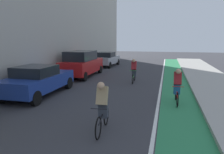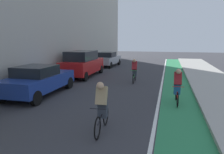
# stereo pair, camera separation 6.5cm
# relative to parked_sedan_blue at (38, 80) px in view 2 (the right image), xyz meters

# --- Properties ---
(ground_plane) EXTENTS (77.26, 77.26, 0.00)m
(ground_plane) POSITION_rel_parked_sedan_blue_xyz_m (3.35, 2.94, -0.79)
(ground_plane) COLOR #38383D
(bike_lane_paint) EXTENTS (1.60, 35.12, 0.00)m
(bike_lane_paint) POSITION_rel_parked_sedan_blue_xyz_m (6.96, 4.94, -0.79)
(bike_lane_paint) COLOR #2D8451
(bike_lane_paint) RESTS_ON ground
(lane_divider_stripe) EXTENTS (0.12, 35.12, 0.00)m
(lane_divider_stripe) POSITION_rel_parked_sedan_blue_xyz_m (6.06, 4.94, -0.79)
(lane_divider_stripe) COLOR white
(lane_divider_stripe) RESTS_ON ground
(sidewalk_right) EXTENTS (3.12, 35.12, 0.14)m
(sidewalk_right) POSITION_rel_parked_sedan_blue_xyz_m (9.32, 4.94, -0.72)
(sidewalk_right) COLOR #A8A59E
(sidewalk_right) RESTS_ON ground
(parked_sedan_blue) EXTENTS (2.11, 4.46, 1.53)m
(parked_sedan_blue) POSITION_rel_parked_sedan_blue_xyz_m (0.00, 0.00, 0.00)
(parked_sedan_blue) COLOR navy
(parked_sedan_blue) RESTS_ON ground
(parked_suv_red) EXTENTS (2.08, 4.83, 1.98)m
(parked_suv_red) POSITION_rel_parked_sedan_blue_xyz_m (0.00, 5.68, 0.23)
(parked_suv_red) COLOR red
(parked_suv_red) RESTS_ON ground
(parked_sedan_silver) EXTENTS (2.10, 4.35, 1.53)m
(parked_sedan_silver) POSITION_rel_parked_sedan_blue_xyz_m (-0.00, 12.27, -0.00)
(parked_sedan_silver) COLOR #9EA0A8
(parked_sedan_silver) RESTS_ON ground
(cyclist_mid) EXTENTS (0.48, 1.71, 1.61)m
(cyclist_mid) POSITION_rel_parked_sedan_blue_xyz_m (4.50, -3.24, 0.06)
(cyclist_mid) COLOR black
(cyclist_mid) RESTS_ON ground
(cyclist_trailing) EXTENTS (0.48, 1.69, 1.60)m
(cyclist_trailing) POSITION_rel_parked_sedan_blue_xyz_m (6.84, 0.35, 0.02)
(cyclist_trailing) COLOR black
(cyclist_trailing) RESTS_ON ground
(cyclist_far) EXTENTS (0.48, 1.68, 1.60)m
(cyclist_far) POSITION_rel_parked_sedan_blue_xyz_m (4.25, 4.46, 0.02)
(cyclist_far) COLOR black
(cyclist_far) RESTS_ON ground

